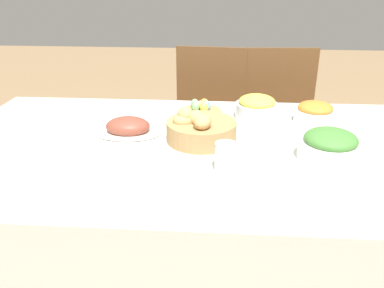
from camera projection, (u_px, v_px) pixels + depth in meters
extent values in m
cube|color=silver|center=(189.00, 226.00, 1.69)|extent=(1.89, 1.10, 0.74)
cylinder|color=brown|center=(168.00, 185.00, 2.33)|extent=(0.03, 0.03, 0.43)
cylinder|color=brown|center=(236.00, 190.00, 2.27)|extent=(0.03, 0.03, 0.43)
cylinder|color=brown|center=(180.00, 156.00, 2.68)|extent=(0.03, 0.03, 0.43)
cylinder|color=brown|center=(239.00, 160.00, 2.63)|extent=(0.03, 0.03, 0.43)
cube|color=brown|center=(206.00, 138.00, 2.39)|extent=(0.45, 0.45, 0.02)
cube|color=brown|center=(211.00, 87.00, 2.47)|extent=(0.42, 0.05, 0.49)
cylinder|color=brown|center=(250.00, 190.00, 2.27)|extent=(0.03, 0.03, 0.43)
cylinder|color=brown|center=(320.00, 191.00, 2.27)|extent=(0.03, 0.03, 0.43)
cylinder|color=brown|center=(244.00, 160.00, 2.63)|extent=(0.03, 0.03, 0.43)
cylinder|color=brown|center=(304.00, 161.00, 2.62)|extent=(0.03, 0.03, 0.43)
cube|color=brown|center=(282.00, 140.00, 2.36)|extent=(0.44, 0.44, 0.02)
cube|color=brown|center=(280.00, 89.00, 2.44)|extent=(0.42, 0.04, 0.49)
cylinder|color=#AD8451|center=(201.00, 131.00, 1.57)|extent=(0.27, 0.27, 0.08)
ellipsoid|color=tan|center=(197.00, 118.00, 1.55)|extent=(0.09, 0.10, 0.06)
ellipsoid|color=tan|center=(201.00, 120.00, 1.54)|extent=(0.09, 0.09, 0.05)
ellipsoid|color=tan|center=(203.00, 122.00, 1.48)|extent=(0.08, 0.09, 0.05)
ellipsoid|color=tan|center=(201.00, 121.00, 1.52)|extent=(0.09, 0.09, 0.04)
ellipsoid|color=tan|center=(185.00, 115.00, 1.55)|extent=(0.09, 0.09, 0.06)
ellipsoid|color=tan|center=(183.00, 121.00, 1.55)|extent=(0.10, 0.09, 0.05)
ellipsoid|color=tan|center=(189.00, 116.00, 1.56)|extent=(0.08, 0.08, 0.05)
cylinder|color=#AD8451|center=(202.00, 114.00, 1.81)|extent=(0.18, 0.18, 0.03)
ellipsoid|color=#7FCC7A|center=(195.00, 104.00, 1.83)|extent=(0.04, 0.04, 0.05)
ellipsoid|color=#7FCC7A|center=(196.00, 107.00, 1.79)|extent=(0.04, 0.04, 0.04)
ellipsoid|color=pink|center=(199.00, 106.00, 1.81)|extent=(0.03, 0.03, 0.04)
ellipsoid|color=#F4D151|center=(204.00, 104.00, 1.82)|extent=(0.04, 0.04, 0.05)
ellipsoid|color=#60B2E0|center=(207.00, 106.00, 1.81)|extent=(0.03, 0.03, 0.04)
ellipsoid|color=#60B2E0|center=(206.00, 106.00, 1.81)|extent=(0.03, 0.03, 0.04)
ellipsoid|color=#F4D151|center=(204.00, 108.00, 1.78)|extent=(0.04, 0.04, 0.05)
ellipsoid|color=#F29E4C|center=(201.00, 105.00, 1.81)|extent=(0.04, 0.04, 0.05)
ellipsoid|color=white|center=(128.00, 132.00, 1.65)|extent=(0.27, 0.19, 0.01)
ellipsoid|color=brown|center=(128.00, 126.00, 1.64)|extent=(0.18, 0.13, 0.07)
cylinder|color=white|center=(314.00, 116.00, 1.76)|extent=(0.18, 0.18, 0.06)
ellipsoid|color=orange|center=(316.00, 108.00, 1.74)|extent=(0.15, 0.15, 0.05)
cylinder|color=white|center=(329.00, 151.00, 1.42)|extent=(0.22, 0.22, 0.06)
ellipsoid|color=#478438|center=(331.00, 139.00, 1.40)|extent=(0.18, 0.18, 0.06)
cylinder|color=silver|center=(256.00, 111.00, 1.80)|extent=(0.19, 0.19, 0.07)
ellipsoid|color=#F4DB4C|center=(257.00, 101.00, 1.78)|extent=(0.16, 0.16, 0.06)
cylinder|color=white|center=(144.00, 193.00, 1.21)|extent=(0.26, 0.26, 0.01)
cube|color=silver|center=(94.00, 192.00, 1.22)|extent=(0.02, 0.19, 0.00)
cube|color=silver|center=(195.00, 196.00, 1.20)|extent=(0.02, 0.19, 0.00)
cube|color=silver|center=(206.00, 196.00, 1.19)|extent=(0.02, 0.19, 0.00)
cylinder|color=silver|center=(225.00, 157.00, 1.33)|extent=(0.07, 0.07, 0.10)
cube|color=white|center=(62.00, 163.00, 1.36)|extent=(0.12, 0.08, 0.03)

